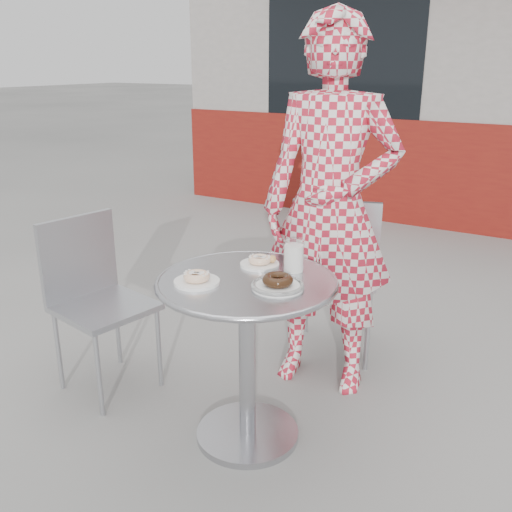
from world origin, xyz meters
The scene contains 10 objects.
ground centered at (0.00, 0.00, 0.00)m, with size 60.00×60.00×0.00m, color gray.
storefront centered at (0.00, 5.56, 1.49)m, with size 6.02×4.55×3.00m.
bistro_table centered at (-0.02, -0.04, 0.54)m, with size 0.71×0.71×0.72m.
chair_far centered at (-0.02, 0.85, 0.27)m, with size 0.54×0.54×0.89m.
chair_left centered at (-0.82, -0.05, 0.26)m, with size 0.47×0.46×0.83m.
seated_person centered at (0.05, 0.57, 0.87)m, with size 0.64×0.42×1.75m, color #AF1A2E.
plate_far centered at (-0.06, 0.12, 0.74)m, with size 0.16×0.16×0.04m.
plate_near centered at (-0.16, -0.17, 0.74)m, with size 0.18×0.18×0.04m.
plate_checker centered at (0.12, -0.06, 0.74)m, with size 0.20×0.20×0.05m.
milk_cup centered at (0.09, 0.14, 0.78)m, with size 0.08×0.08×0.13m.
Camera 1 is at (1.06, -1.79, 1.52)m, focal length 40.00 mm.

